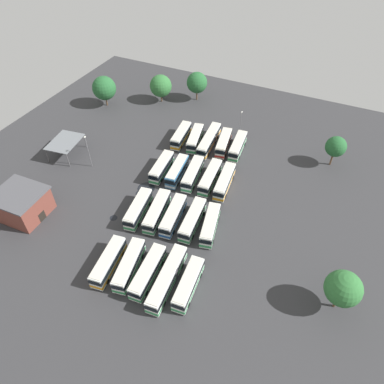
{
  "coord_description": "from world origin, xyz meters",
  "views": [
    {
      "loc": [
        50.73,
        25.93,
        57.21
      ],
      "look_at": [
        -1.64,
        1.26,
        1.53
      ],
      "focal_mm": 32.97,
      "sensor_mm": 36.0,
      "label": 1
    }
  ],
  "objects_px": {
    "bus_row3_slot4": "(188,284)",
    "depot_building": "(22,204)",
    "lamp_post_mid_lot": "(241,122)",
    "tree_north_edge": "(161,86)",
    "tree_west_edge": "(104,88)",
    "bus_row1_slot4": "(225,181)",
    "bus_row2_slot1": "(157,211)",
    "bus_row3_slot2": "(148,272)",
    "bus_row2_slot3": "(193,220)",
    "maintenance_shelter": "(65,142)",
    "bus_row1_slot3": "(210,177)",
    "bus_row2_slot2": "(173,215)",
    "bus_row1_slot2": "(193,174)",
    "bus_row1_slot0": "(162,167)",
    "bus_row3_slot3": "(167,278)",
    "bus_row3_slot0": "(108,262)",
    "tree_northwest": "(336,147)",
    "bus_row0_slot4": "(238,146)",
    "bus_row2_slot0": "(138,209)",
    "bus_row0_slot1": "(195,138)",
    "tree_northeast": "(197,83)",
    "lamp_post_near_entrance": "(88,151)",
    "bus_row1_slot1": "(177,171)",
    "bus_row0_slot0": "(181,135)",
    "tree_south_edge": "(343,289)",
    "bus_row0_slot3": "(224,143)",
    "bus_row3_slot1": "(129,265)",
    "bus_row2_slot4": "(210,225)",
    "bus_row0_slot2": "(209,140)"
  },
  "relations": [
    {
      "from": "bus_row2_slot1",
      "to": "bus_row3_slot2",
      "type": "height_order",
      "value": "same"
    },
    {
      "from": "bus_row0_slot2",
      "to": "bus_row3_slot3",
      "type": "xyz_separation_m",
      "value": [
        42.33,
        9.92,
        0.0
      ]
    },
    {
      "from": "bus_row2_slot0",
      "to": "bus_row3_slot0",
      "type": "distance_m",
      "value": 14.3
    },
    {
      "from": "bus_row1_slot1",
      "to": "depot_building",
      "type": "relative_size",
      "value": 0.99
    },
    {
      "from": "bus_row3_slot4",
      "to": "lamp_post_near_entrance",
      "type": "xyz_separation_m",
      "value": [
        -21.19,
        -37.31,
        3.09
      ]
    },
    {
      "from": "maintenance_shelter",
      "to": "bus_row1_slot3",
      "type": "bearing_deg",
      "value": 98.26
    },
    {
      "from": "bus_row0_slot1",
      "to": "bus_row3_slot0",
      "type": "bearing_deg",
      "value": 2.67
    },
    {
      "from": "bus_row3_slot4",
      "to": "depot_building",
      "type": "distance_m",
      "value": 40.56
    },
    {
      "from": "tree_west_edge",
      "to": "bus_row0_slot4",
      "type": "bearing_deg",
      "value": 83.44
    },
    {
      "from": "bus_row3_slot1",
      "to": "bus_row1_slot0",
      "type": "bearing_deg",
      "value": -163.34
    },
    {
      "from": "bus_row1_slot3",
      "to": "bus_row3_slot2",
      "type": "distance_m",
      "value": 28.99
    },
    {
      "from": "bus_row2_slot3",
      "to": "bus_row3_slot4",
      "type": "bearing_deg",
      "value": 22.43
    },
    {
      "from": "bus_row1_slot0",
      "to": "bus_row3_slot3",
      "type": "distance_m",
      "value": 31.41
    },
    {
      "from": "bus_row0_slot0",
      "to": "lamp_post_mid_lot",
      "type": "height_order",
      "value": "lamp_post_mid_lot"
    },
    {
      "from": "bus_row0_slot0",
      "to": "bus_row2_slot1",
      "type": "height_order",
      "value": "same"
    },
    {
      "from": "bus_row0_slot0",
      "to": "bus_row1_slot2",
      "type": "bearing_deg",
      "value": 36.47
    },
    {
      "from": "bus_row3_slot0",
      "to": "bus_row3_slot2",
      "type": "bearing_deg",
      "value": 99.1
    },
    {
      "from": "bus_row3_slot2",
      "to": "bus_row2_slot3",
      "type": "bearing_deg",
      "value": 172.53
    },
    {
      "from": "depot_building",
      "to": "lamp_post_near_entrance",
      "type": "distance_m",
      "value": 19.81
    },
    {
      "from": "bus_row0_slot4",
      "to": "bus_row3_slot1",
      "type": "bearing_deg",
      "value": -7.37
    },
    {
      "from": "bus_row0_slot1",
      "to": "lamp_post_near_entrance",
      "type": "height_order",
      "value": "lamp_post_near_entrance"
    },
    {
      "from": "bus_row2_slot3",
      "to": "lamp_post_near_entrance",
      "type": "distance_m",
      "value": 32.38
    },
    {
      "from": "bus_row1_slot3",
      "to": "tree_northeast",
      "type": "bearing_deg",
      "value": -150.83
    },
    {
      "from": "bus_row3_slot4",
      "to": "tree_north_edge",
      "type": "relative_size",
      "value": 1.2
    },
    {
      "from": "bus_row1_slot0",
      "to": "tree_northwest",
      "type": "bearing_deg",
      "value": 119.68
    },
    {
      "from": "bus_row3_slot0",
      "to": "bus_row3_slot4",
      "type": "height_order",
      "value": "same"
    },
    {
      "from": "bus_row1_slot0",
      "to": "bus_row1_slot4",
      "type": "relative_size",
      "value": 0.91
    },
    {
      "from": "bus_row2_slot4",
      "to": "depot_building",
      "type": "distance_m",
      "value": 40.62
    },
    {
      "from": "bus_row3_slot0",
      "to": "tree_northwest",
      "type": "bearing_deg",
      "value": 146.63
    },
    {
      "from": "bus_row2_slot3",
      "to": "tree_northeast",
      "type": "height_order",
      "value": "tree_northeast"
    },
    {
      "from": "tree_northeast",
      "to": "bus_row0_slot1",
      "type": "bearing_deg",
      "value": 23.5
    },
    {
      "from": "bus_row1_slot4",
      "to": "bus_row2_slot2",
      "type": "height_order",
      "value": "same"
    },
    {
      "from": "bus_row1_slot1",
      "to": "bus_row2_slot1",
      "type": "height_order",
      "value": "same"
    },
    {
      "from": "bus_row1_slot0",
      "to": "bus_row1_slot2",
      "type": "height_order",
      "value": "same"
    },
    {
      "from": "bus_row0_slot4",
      "to": "bus_row2_slot0",
      "type": "bearing_deg",
      "value": -20.96
    },
    {
      "from": "bus_row2_slot4",
      "to": "lamp_post_mid_lot",
      "type": "height_order",
      "value": "lamp_post_mid_lot"
    },
    {
      "from": "bus_row1_slot4",
      "to": "bus_row2_slot1",
      "type": "distance_m",
      "value": 17.94
    },
    {
      "from": "bus_row1_slot2",
      "to": "maintenance_shelter",
      "type": "distance_m",
      "value": 34.38
    },
    {
      "from": "bus_row0_slot1",
      "to": "bus_row3_slot3",
      "type": "height_order",
      "value": "same"
    },
    {
      "from": "bus_row2_slot4",
      "to": "tree_west_edge",
      "type": "distance_m",
      "value": 59.82
    },
    {
      "from": "bus_row1_slot4",
      "to": "tree_south_edge",
      "type": "distance_m",
      "value": 35.25
    },
    {
      "from": "lamp_post_near_entrance",
      "to": "tree_south_edge",
      "type": "height_order",
      "value": "lamp_post_near_entrance"
    },
    {
      "from": "bus_row3_slot3",
      "to": "tree_west_edge",
      "type": "xyz_separation_m",
      "value": [
        -48.35,
        -47.39,
        3.94
      ]
    },
    {
      "from": "lamp_post_mid_lot",
      "to": "tree_north_edge",
      "type": "relative_size",
      "value": 0.84
    },
    {
      "from": "tree_north_edge",
      "to": "tree_west_edge",
      "type": "distance_m",
      "value": 17.2
    },
    {
      "from": "tree_northeast",
      "to": "bus_row1_slot2",
      "type": "bearing_deg",
      "value": 23.2
    },
    {
      "from": "bus_row0_slot0",
      "to": "bus_row3_slot0",
      "type": "height_order",
      "value": "same"
    },
    {
      "from": "bus_row3_slot2",
      "to": "tree_northwest",
      "type": "bearing_deg",
      "value": 152.79
    },
    {
      "from": "bus_row0_slot3",
      "to": "bus_row3_slot3",
      "type": "bearing_deg",
      "value": 7.92
    },
    {
      "from": "bus_row2_slot3",
      "to": "bus_row3_slot4",
      "type": "distance_m",
      "value": 15.34
    }
  ]
}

